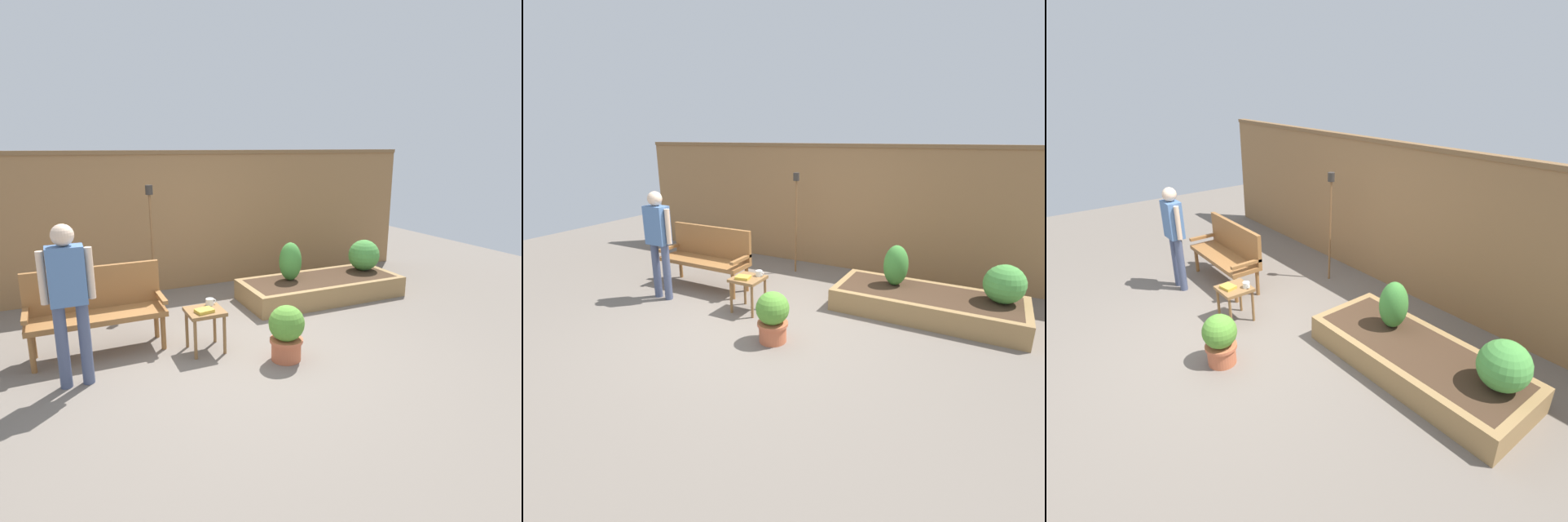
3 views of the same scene
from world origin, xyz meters
TOP-DOWN VIEW (x-y plane):
  - ground_plane at (0.00, 0.00)m, footprint 14.00×14.00m
  - fence_back at (0.00, 2.60)m, footprint 8.40×0.14m
  - garden_bench at (-1.42, 0.69)m, footprint 1.44×0.48m
  - side_table at (-0.34, 0.18)m, footprint 0.40×0.40m
  - cup_on_table at (-0.24, 0.30)m, footprint 0.12×0.09m
  - book_on_table at (-0.37, 0.11)m, footprint 0.21×0.18m
  - potted_boxwood at (0.37, -0.40)m, footprint 0.39×0.39m
  - raised_planter_bed at (1.81, 1.20)m, footprint 2.40×1.00m
  - shrub_near_bench at (1.34, 1.32)m, footprint 0.33×0.33m
  - shrub_far_corner at (2.67, 1.32)m, footprint 0.49×0.49m
  - tiki_torch at (-0.52, 1.96)m, footprint 0.10×0.10m
  - person_by_bench at (-1.69, -0.03)m, footprint 0.47×0.20m

SIDE VIEW (x-z plane):
  - ground_plane at x=0.00m, z-range 0.00..0.00m
  - raised_planter_bed at x=1.81m, z-range 0.00..0.30m
  - potted_boxwood at x=0.37m, z-range 0.02..0.63m
  - side_table at x=-0.34m, z-range 0.16..0.64m
  - book_on_table at x=-0.37m, z-range 0.48..0.52m
  - cup_on_table at x=-0.24m, z-range 0.48..0.56m
  - shrub_far_corner at x=2.67m, z-range 0.30..0.79m
  - garden_bench at x=-1.42m, z-range 0.07..1.01m
  - shrub_near_bench at x=1.34m, z-range 0.30..0.86m
  - person_by_bench at x=-1.69m, z-range 0.15..1.71m
  - fence_back at x=0.00m, z-range 0.01..2.17m
  - tiki_torch at x=-0.52m, z-range 0.32..2.02m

